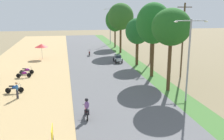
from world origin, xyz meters
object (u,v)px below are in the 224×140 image
(median_tree_second, at_px, (153,24))
(median_tree_fourth, at_px, (121,17))
(parked_motorbike_nearest, at_px, (15,88))
(street_signboard, at_px, (52,135))
(median_tree_third, at_px, (137,31))
(vendor_umbrella, at_px, (42,46))
(parked_motorbike_third, at_px, (27,70))
(utility_pole_near, at_px, (183,40))
(pedestrian_on_shoulder, at_px, (17,89))
(median_tree_nearest, at_px, (171,27))
(median_tree_fifth, at_px, (115,20))
(streetlamp_near, at_px, (189,55))
(streetlamp_mid, at_px, (110,24))
(motorbike_foreground_rider, at_px, (87,109))
(car_sedan_silver, at_px, (118,58))
(utility_pole_far, at_px, (151,33))
(motorbike_ahead_second, at_px, (89,53))
(parked_motorbike_second, at_px, (24,74))

(median_tree_second, distance_m, median_tree_fourth, 17.77)
(parked_motorbike_nearest, distance_m, street_signboard, 12.49)
(median_tree_second, relative_size, median_tree_third, 1.30)
(street_signboard, height_order, vendor_umbrella, vendor_umbrella)
(parked_motorbike_third, distance_m, utility_pole_near, 20.08)
(pedestrian_on_shoulder, height_order, median_tree_nearest, median_tree_nearest)
(median_tree_fifth, distance_m, streetlamp_near, 33.91)
(parked_motorbike_nearest, xyz_separation_m, pedestrian_on_shoulder, (0.56, -1.82, 0.41))
(streetlamp_near, distance_m, streetlamp_mid, 39.36)
(street_signboard, distance_m, median_tree_third, 25.23)
(streetlamp_near, distance_m, motorbike_foreground_rider, 10.20)
(parked_motorbike_third, relative_size, car_sedan_silver, 0.80)
(pedestrian_on_shoulder, bearing_deg, parked_motorbike_third, 92.25)
(parked_motorbike_third, xyz_separation_m, utility_pole_far, (17.98, 3.65, 4.10))
(vendor_umbrella, distance_m, motorbike_ahead_second, 8.41)
(median_tree_third, xyz_separation_m, median_tree_fifth, (0.27, 18.22, 0.81))
(streetlamp_near, height_order, utility_pole_far, utility_pole_far)
(street_signboard, distance_m, pedestrian_on_shoulder, 10.57)
(median_tree_third, bearing_deg, vendor_umbrella, 152.53)
(parked_motorbike_nearest, xyz_separation_m, parked_motorbike_third, (0.19, 7.60, 0.00))
(parked_motorbike_third, bearing_deg, motorbike_foreground_rider, -66.86)
(car_sedan_silver, xyz_separation_m, motorbike_ahead_second, (-3.84, 6.61, -0.17))
(median_tree_second, xyz_separation_m, utility_pole_near, (3.46, -0.92, -1.89))
(median_tree_fourth, height_order, streetlamp_near, median_tree_fourth)
(parked_motorbike_third, bearing_deg, streetlamp_near, -39.33)
(median_tree_second, height_order, utility_pole_far, median_tree_second)
(vendor_umbrella, distance_m, utility_pole_far, 18.20)
(median_tree_nearest, bearing_deg, utility_pole_near, 52.65)
(motorbike_ahead_second, bearing_deg, pedestrian_on_shoulder, -112.91)
(pedestrian_on_shoulder, height_order, median_tree_third, median_tree_third)
(pedestrian_on_shoulder, relative_size, streetlamp_near, 0.22)
(streetlamp_mid, bearing_deg, utility_pole_far, -84.44)
(utility_pole_far, distance_m, car_sedan_silver, 6.40)
(median_tree_second, xyz_separation_m, car_sedan_silver, (-2.46, 8.99, -5.85))
(median_tree_nearest, distance_m, median_tree_fifth, 30.60)
(median_tree_second, height_order, median_tree_fifth, median_tree_second)
(utility_pole_far, xyz_separation_m, car_sedan_silver, (-4.87, 1.38, -3.91))
(vendor_umbrella, distance_m, streetlamp_mid, 21.96)
(median_tree_fifth, bearing_deg, utility_pole_far, -82.91)
(median_tree_third, relative_size, streetlamp_near, 0.94)
(street_signboard, height_order, motorbike_foreground_rider, motorbike_foreground_rider)
(median_tree_third, height_order, streetlamp_near, streetlamp_near)
(median_tree_second, relative_size, median_tree_fifth, 1.09)
(motorbike_foreground_rider, bearing_deg, median_tree_fourth, 72.60)
(median_tree_fourth, bearing_deg, streetlamp_near, -89.39)
(street_signboard, height_order, median_tree_third, median_tree_third)
(parked_motorbike_second, distance_m, median_tree_fourth, 22.88)
(parked_motorbike_nearest, xyz_separation_m, motorbike_foreground_rider, (6.62, -7.46, 0.30))
(pedestrian_on_shoulder, relative_size, motorbike_ahead_second, 0.90)
(median_tree_second, distance_m, utility_pole_far, 8.21)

